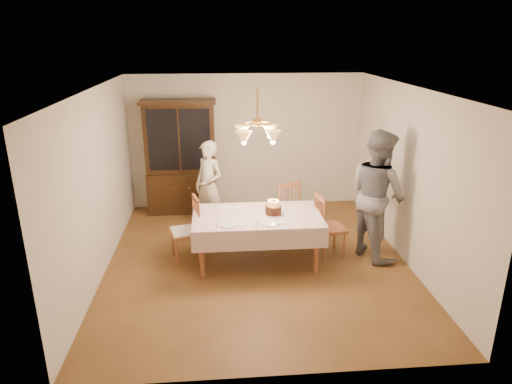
{
  "coord_description": "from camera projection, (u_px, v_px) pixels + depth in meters",
  "views": [
    {
      "loc": [
        -0.55,
        -6.24,
        3.29
      ],
      "look_at": [
        0.0,
        0.2,
        1.05
      ],
      "focal_mm": 32.0,
      "sensor_mm": 36.0,
      "label": 1
    }
  ],
  "objects": [
    {
      "name": "chair_right_end",
      "position": [
        329.0,
        229.0,
        7.06
      ],
      "size": [
        0.49,
        0.5,
        1.0
      ],
      "color": "brown",
      "rests_on": "ground"
    },
    {
      "name": "place_setting_near_right",
      "position": [
        271.0,
        223.0,
        6.45
      ],
      "size": [
        0.42,
        0.27,
        0.02
      ],
      "color": "white",
      "rests_on": "dining_table"
    },
    {
      "name": "place_setting_near_left",
      "position": [
        229.0,
        225.0,
        6.38
      ],
      "size": [
        0.38,
        0.23,
        0.02
      ],
      "color": "white",
      "rests_on": "dining_table"
    },
    {
      "name": "china_hutch",
      "position": [
        181.0,
        159.0,
        8.68
      ],
      "size": [
        1.38,
        0.54,
        2.16
      ],
      "color": "black",
      "rests_on": "ground"
    },
    {
      "name": "birthday_cake",
      "position": [
        273.0,
        210.0,
        6.74
      ],
      "size": [
        0.3,
        0.3,
        0.23
      ],
      "color": "white",
      "rests_on": "dining_table"
    },
    {
      "name": "elderly_woman",
      "position": [
        209.0,
        187.0,
        7.88
      ],
      "size": [
        0.68,
        0.68,
        1.6
      ],
      "primitive_type": "imported",
      "rotation": [
        0.0,
        0.0,
        -0.79
      ],
      "color": "#EEE6C9",
      "rests_on": "ground"
    },
    {
      "name": "room_shell",
      "position": [
        257.0,
        161.0,
        6.48
      ],
      "size": [
        5.0,
        5.0,
        5.0
      ],
      "color": "white",
      "rests_on": "ground"
    },
    {
      "name": "dining_table",
      "position": [
        257.0,
        220.0,
        6.78
      ],
      "size": [
        1.9,
        1.1,
        0.76
      ],
      "color": "brown",
      "rests_on": "ground"
    },
    {
      "name": "chair_left_end",
      "position": [
        185.0,
        233.0,
        6.89
      ],
      "size": [
        0.52,
        0.53,
        1.0
      ],
      "color": "brown",
      "rests_on": "ground"
    },
    {
      "name": "place_setting_far_left",
      "position": [
        227.0,
        207.0,
        7.03
      ],
      "size": [
        0.39,
        0.24,
        0.02
      ],
      "color": "white",
      "rests_on": "dining_table"
    },
    {
      "name": "adult_in_grey",
      "position": [
        377.0,
        195.0,
        6.9
      ],
      "size": [
        1.03,
        1.16,
        1.99
      ],
      "primitive_type": "imported",
      "rotation": [
        0.0,
        0.0,
        1.91
      ],
      "color": "slate",
      "rests_on": "ground"
    },
    {
      "name": "chandelier",
      "position": [
        257.0,
        134.0,
        6.35
      ],
      "size": [
        0.62,
        0.62,
        0.73
      ],
      "color": "#BF8C3F",
      "rests_on": "ground"
    },
    {
      "name": "ground",
      "position": [
        257.0,
        261.0,
        7.0
      ],
      "size": [
        5.0,
        5.0,
        0.0
      ],
      "primitive_type": "plane",
      "color": "brown",
      "rests_on": "ground"
    },
    {
      "name": "chair_far_side",
      "position": [
        284.0,
        212.0,
        7.73
      ],
      "size": [
        0.57,
        0.55,
        1.0
      ],
      "color": "brown",
      "rests_on": "ground"
    }
  ]
}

